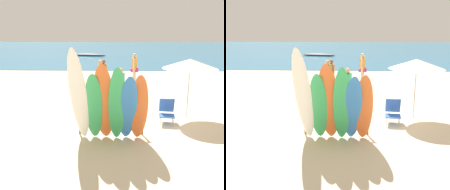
# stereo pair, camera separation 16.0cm
# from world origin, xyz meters

# --- Properties ---
(ground) EXTENTS (60.00, 60.00, 0.00)m
(ground) POSITION_xyz_m (0.00, 14.00, 0.00)
(ground) COLOR beige
(ocean_water) EXTENTS (60.00, 40.00, 0.02)m
(ocean_water) POSITION_xyz_m (0.00, 32.18, 0.01)
(ocean_water) COLOR teal
(ocean_water) RESTS_ON ground
(surfboard_rack) EXTENTS (1.99, 0.07, 0.73)m
(surfboard_rack) POSITION_xyz_m (0.00, 0.00, 0.54)
(surfboard_rack) COLOR brown
(surfboard_rack) RESTS_ON ground
(surfboard_white_0) EXTENTS (0.57, 1.21, 2.70)m
(surfboard_white_0) POSITION_xyz_m (-0.82, -0.77, 1.35)
(surfboard_white_0) COLOR white
(surfboard_white_0) RESTS_ON ground
(surfboard_green_1) EXTENTS (0.51, 0.93, 2.03)m
(surfboard_green_1) POSITION_xyz_m (-0.44, -0.62, 1.02)
(surfboard_green_1) COLOR #38B266
(surfboard_green_1) RESTS_ON ground
(surfboard_orange_2) EXTENTS (0.63, 1.01, 2.29)m
(surfboard_orange_2) POSITION_xyz_m (-0.16, -0.64, 1.15)
(surfboard_orange_2) COLOR orange
(surfboard_orange_2) RESTS_ON ground
(surfboard_green_3) EXTENTS (0.50, 0.95, 2.21)m
(surfboard_green_3) POSITION_xyz_m (0.19, -0.70, 1.11)
(surfboard_green_3) COLOR #38B266
(surfboard_green_3) RESTS_ON ground
(surfboard_blue_4) EXTENTS (0.57, 0.96, 1.97)m
(surfboard_blue_4) POSITION_xyz_m (0.48, -0.63, 0.99)
(surfboard_blue_4) COLOR #337AD1
(surfboard_blue_4) RESTS_ON ground
(surfboard_orange_5) EXTENTS (0.50, 0.79, 1.99)m
(surfboard_orange_5) POSITION_xyz_m (0.78, -0.58, 0.99)
(surfboard_orange_5) COLOR orange
(surfboard_orange_5) RESTS_ON ground
(beachgoer_photographing) EXTENTS (0.45, 0.64, 1.72)m
(beachgoer_photographing) POSITION_xyz_m (1.08, 7.68, 0.99)
(beachgoer_photographing) COLOR beige
(beachgoer_photographing) RESTS_ON ground
(beachgoer_near_rack) EXTENTS (0.44, 0.65, 1.71)m
(beachgoer_near_rack) POSITION_xyz_m (-0.62, 4.51, 0.98)
(beachgoer_near_rack) COLOR tan
(beachgoer_near_rack) RESTS_ON ground
(beachgoer_midbeach) EXTENTS (0.41, 0.57, 1.57)m
(beachgoer_midbeach) POSITION_xyz_m (0.30, 2.99, 0.91)
(beachgoer_midbeach) COLOR tan
(beachgoer_midbeach) RESTS_ON ground
(beachgoer_by_water) EXTENTS (0.40, 0.53, 1.55)m
(beachgoer_by_water) POSITION_xyz_m (-0.58, 5.91, 0.90)
(beachgoer_by_water) COLOR brown
(beachgoer_by_water) RESTS_ON ground
(beach_chair_red) EXTENTS (0.58, 0.74, 0.82)m
(beach_chair_red) POSITION_xyz_m (1.84, 1.09, 0.43)
(beach_chair_red) COLOR #B7B7BC
(beach_chair_red) RESTS_ON ground
(beach_umbrella) EXTENTS (1.91, 1.91, 2.08)m
(beach_umbrella) POSITION_xyz_m (2.67, 1.75, 1.91)
(beach_umbrella) COLOR silver
(beach_umbrella) RESTS_ON ground
(distant_boat) EXTENTS (3.74, 1.07, 0.30)m
(distant_boat) POSITION_xyz_m (-3.15, 22.50, 0.13)
(distant_boat) COLOR #4C515B
(distant_boat) RESTS_ON ground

